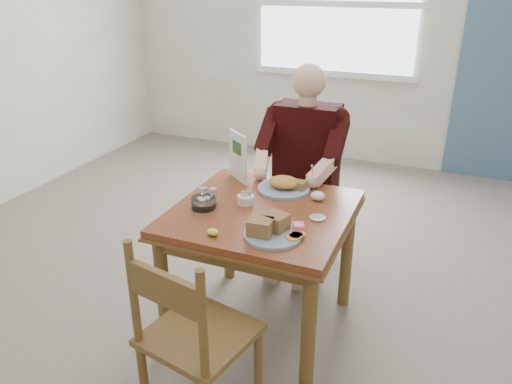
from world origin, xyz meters
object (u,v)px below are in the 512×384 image
at_px(near_plate, 272,229).
at_px(table, 262,228).
at_px(diner, 303,156).
at_px(chair_far, 305,198).
at_px(far_plate, 285,185).
at_px(chair_near, 193,338).

bearing_deg(near_plate, table, 121.10).
relative_size(table, diner, 0.66).
bearing_deg(chair_far, table, -90.00).
distance_m(table, chair_far, 0.81).
xyz_separation_m(table, far_plate, (0.03, 0.28, 0.14)).
bearing_deg(chair_near, far_plate, 87.74).
distance_m(chair_near, near_plate, 0.61).
height_order(table, chair_near, chair_near).
distance_m(chair_far, chair_near, 1.54).
xyz_separation_m(chair_far, far_plate, (0.03, -0.51, 0.30)).
bearing_deg(diner, far_plate, -86.38).
height_order(near_plate, far_plate, near_plate).
relative_size(chair_far, far_plate, 3.01).
distance_m(chair_near, diner, 1.49).
distance_m(chair_far, far_plate, 0.60).
bearing_deg(diner, chair_far, 90.01).
distance_m(table, diner, 0.73).
xyz_separation_m(chair_near, diner, (0.01, 1.45, 0.33)).
bearing_deg(far_plate, chair_near, -92.26).
xyz_separation_m(table, near_plate, (0.15, -0.24, 0.15)).
bearing_deg(chair_far, chair_near, -90.51).
height_order(chair_near, far_plate, chair_near).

